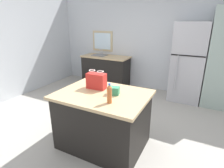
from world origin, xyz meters
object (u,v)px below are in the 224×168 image
Objects in this scene: refrigerator at (188,63)px; bottle at (109,94)px; kitchen_island at (103,120)px; tall_cabinet at (221,59)px; small_box at (114,91)px; shopping_bag at (96,81)px.

bottle is at bearing -103.92° from refrigerator.
kitchen_island is 0.61× the size of tall_cabinet.
refrigerator reaches higher than small_box.
kitchen_island is 0.71× the size of refrigerator.
kitchen_island is 4.40× the size of shopping_bag.
kitchen_island is at bearing 135.63° from bottle.
small_box is at bearing -107.17° from refrigerator.
small_box is (-0.75, -2.41, 0.00)m from refrigerator.
tall_cabinet is 8.11× the size of bottle.
shopping_bag is at bearing -115.16° from refrigerator.
refrigerator reaches higher than kitchen_island.
shopping_bag reaches higher than bottle.
shopping_bag is 0.56m from bottle.
kitchen_island is 0.60m from shopping_bag.
shopping_bag is at bearing 138.95° from bottle.
small_box is at bearing -14.06° from shopping_bag.
shopping_bag is 0.36m from small_box.
tall_cabinet is at bearing 0.02° from refrigerator.
kitchen_island is at bearing -36.15° from shopping_bag.
tall_cabinet is 2.90m from shopping_bag.
tall_cabinet reaches higher than bottle.
shopping_bag is (-1.09, -2.33, 0.07)m from refrigerator.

